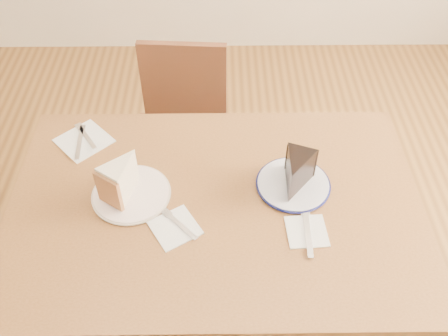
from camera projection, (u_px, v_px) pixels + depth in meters
ground at (218, 323)px, 1.99m from camera, size 4.00×4.00×0.00m
table at (215, 223)px, 1.52m from camera, size 1.20×0.80×0.75m
chair_far at (183, 138)px, 2.06m from camera, size 0.43×0.43×0.83m
plate_cream at (131, 194)px, 1.46m from camera, size 0.22×0.22×0.01m
plate_navy at (293, 184)px, 1.48m from camera, size 0.21×0.21×0.01m
carrot_cake at (124, 178)px, 1.42m from camera, size 0.13×0.14×0.11m
chocolate_cake at (295, 175)px, 1.44m from camera, size 0.13×0.15×0.10m
napkin_cream at (175, 228)px, 1.38m from camera, size 0.16×0.16×0.00m
napkin_navy at (307, 231)px, 1.37m from camera, size 0.12×0.12×0.00m
napkin_spare at (84, 141)px, 1.62m from camera, size 0.21×0.21×0.00m
fork_cream at (180, 225)px, 1.38m from camera, size 0.11×0.11×0.00m
knife_navy at (308, 232)px, 1.36m from camera, size 0.02×0.17×0.00m
fork_spare at (86, 136)px, 1.63m from camera, size 0.09×0.12×0.00m
knife_spare at (80, 142)px, 1.61m from camera, size 0.03×0.16×0.00m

